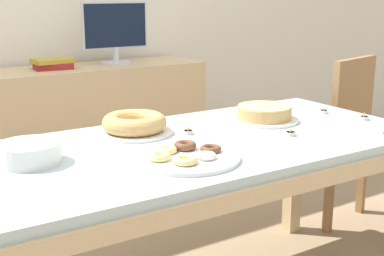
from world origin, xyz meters
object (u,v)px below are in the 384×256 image
Objects in this scene: chair at (370,137)px; computer_monitor at (115,33)px; cake_chocolate_round at (264,114)px; tealight_left_edge at (291,133)px; tealight_centre at (364,118)px; tealight_right_edge at (188,132)px; cake_golden_bundt at (134,124)px; pastry_platter at (186,156)px; tealight_near_cakes at (324,111)px; plate_stack at (29,153)px; book_stack at (53,64)px.

computer_monitor reaches higher than chair.
computer_monitor is 1.41× the size of cake_chocolate_round.
cake_chocolate_round is 0.26m from tealight_left_edge.
computer_monitor reaches higher than tealight_centre.
tealight_right_edge is 0.81m from tealight_centre.
computer_monitor is (-0.92, 1.21, 0.51)m from chair.
chair is 3.12× the size of cake_golden_bundt.
computer_monitor is at bearing 108.51° from tealight_centre.
computer_monitor is 1.36m from tealight_right_edge.
computer_monitor is at bearing 68.51° from cake_golden_bundt.
cake_golden_bundt is 1.02m from tealight_centre.
tealight_near_cakes is (0.91, 0.26, -0.00)m from pastry_platter.
pastry_platter reaches higher than tealight_near_cakes.
computer_monitor is at bearing 55.13° from plate_stack.
computer_monitor reaches higher than tealight_near_cakes.
cake_golden_bundt is at bearing 18.19° from plate_stack.
cake_chocolate_round is 1.43× the size of plate_stack.
tealight_left_edge is 1.00× the size of tealight_right_edge.
pastry_platter is at bearing -175.91° from tealight_centre.
cake_golden_bundt is 0.62m from tealight_left_edge.
book_stack is 0.77× the size of cake_chocolate_round.
chair is 23.50× the size of tealight_right_edge.
computer_monitor is at bearing 127.15° from chair.
cake_golden_bundt is 7.53× the size of tealight_right_edge.
cake_chocolate_round is 0.65m from pastry_platter.
plate_stack is at bearing 168.05° from tealight_left_edge.
cake_chocolate_round reaches higher than tealight_right_edge.
pastry_platter is 0.97m from tealight_centre.
pastry_platter is 9.07× the size of tealight_near_cakes.
tealight_near_cakes and tealight_centre have the same top height.
tealight_centre is at bearing -14.89° from tealight_right_edge.
tealight_right_edge is at bearing 165.11° from tealight_centre.
book_stack reaches higher than tealight_centre.
computer_monitor is 1.29m from cake_golden_bundt.
cake_chocolate_round reaches higher than tealight_left_edge.
tealight_near_cakes is (0.40, 0.21, 0.00)m from tealight_left_edge.
tealight_right_edge is at bearing 56.73° from pastry_platter.
chair is 3.12× the size of cake_chocolate_round.
cake_golden_bundt is at bearing 169.06° from cake_chocolate_round.
cake_chocolate_round is at bearing 74.25° from tealight_left_edge.
tealight_left_edge is (0.51, -0.36, -0.03)m from cake_golden_bundt.
tealight_right_edge is (0.64, 0.03, -0.02)m from plate_stack.
tealight_left_edge is at bearing -152.10° from tealight_near_cakes.
tealight_left_edge is (0.51, 0.04, -0.00)m from pastry_platter.
computer_monitor is 10.60× the size of tealight_right_edge.
chair reaches higher than tealight_left_edge.
book_stack is 1.39m from cake_chocolate_round.
tealight_right_edge is at bearing -34.21° from cake_golden_bundt.
cake_chocolate_round is at bearing 174.37° from tealight_near_cakes.
plate_stack is 5.25× the size of tealight_right_edge.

